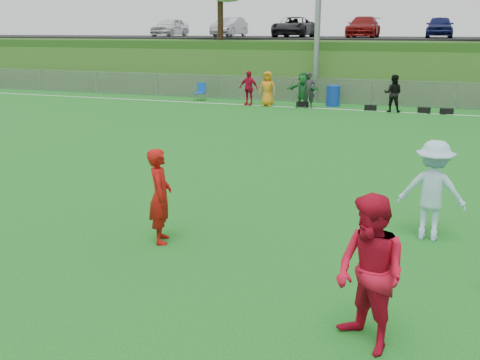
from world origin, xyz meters
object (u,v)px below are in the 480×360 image
at_px(player_red_center, 370,274).
at_px(recycling_bin, 333,96).
at_px(player_blue, 432,191).
at_px(player_red_left, 160,196).

xyz_separation_m(player_red_center, recycling_bin, (-3.97, 20.65, -0.44)).
relative_size(player_blue, recycling_bin, 1.80).
distance_m(player_red_left, player_red_center, 4.41).
relative_size(player_red_left, player_red_center, 0.90).
bearing_deg(player_red_center, player_blue, 122.69).
bearing_deg(player_red_left, recycling_bin, -24.41).
height_order(player_red_left, player_red_center, player_red_center).
height_order(player_red_left, recycling_bin, player_red_left).
xyz_separation_m(player_blue, recycling_bin, (-4.64, 16.77, -0.40)).
bearing_deg(recycling_bin, player_red_left, -89.60).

